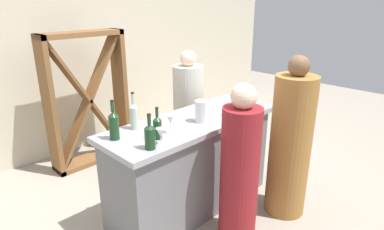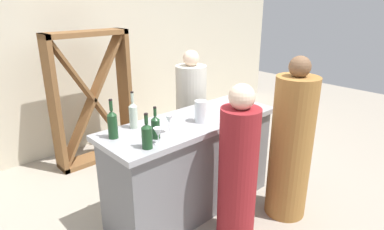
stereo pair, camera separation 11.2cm
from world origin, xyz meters
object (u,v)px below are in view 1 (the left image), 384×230
Objects in this scene: wine_bottle_second_right_olive_green at (157,127)px; wine_rack at (88,100)px; wine_glass_near_center at (231,105)px; water_pitcher at (201,111)px; wine_bottle_second_left_olive_green at (150,136)px; wine_bottle_leftmost_olive_green at (114,125)px; wine_glass_near_right at (170,120)px; wine_glass_near_left at (161,133)px; wine_bottle_center_clear_pale at (134,115)px; person_left_guest at (240,170)px; person_center_guest at (290,145)px; person_right_guest at (188,116)px.

wine_rack is at bearing 80.28° from wine_bottle_second_right_olive_green.
water_pitcher is at bearing 165.58° from wine_glass_near_center.
water_pitcher is at bearing 10.58° from wine_bottle_second_left_olive_green.
wine_bottle_leftmost_olive_green is 0.47m from wine_glass_near_right.
wine_rack is 1.77m from wine_glass_near_right.
wine_bottle_second_right_olive_green reaches higher than wine_glass_near_left.
wine_bottle_center_clear_pale is 2.08× the size of wine_glass_near_right.
wine_bottle_second_right_olive_green is at bearing 175.74° from wine_glass_near_center.
person_left_guest is (0.75, -0.73, -0.43)m from wine_bottle_leftmost_olive_green.
wine_bottle_leftmost_olive_green is 1.00× the size of wine_bottle_center_clear_pale.
person_right_guest is (-0.03, 1.37, -0.05)m from person_center_guest.
person_center_guest reaches higher than person_right_guest.
person_center_guest is 1.07× the size of person_right_guest.
wine_rack reaches higher than wine_bottle_second_right_olive_green.
person_center_guest is at bearing -63.47° from wine_glass_near_center.
wine_bottle_leftmost_olive_green is 1.22× the size of wine_bottle_second_right_olive_green.
wine_glass_near_left is at bearing 72.92° from person_left_guest.
wine_rack reaches higher than wine_glass_near_center.
wine_bottle_center_clear_pale is 0.21× the size of person_center_guest.
wine_bottle_center_clear_pale reaches higher than wine_bottle_second_right_olive_green.
wine_glass_near_left is 0.09× the size of person_right_guest.
person_left_guest is at bearing -44.20° from wine_bottle_leftmost_olive_green.
wine_glass_near_center is 0.68m from person_center_guest.
person_left_guest is at bearing 80.08° from person_center_guest.
wine_bottle_center_clear_pale is at bearing 69.97° from wine_bottle_second_left_olive_green.
wine_rack is 6.17× the size of wine_bottle_second_right_olive_green.
water_pitcher is (-0.34, 0.09, -0.01)m from wine_glass_near_center.
wine_bottle_leftmost_olive_green is 2.28× the size of wine_glass_near_center.
wine_glass_near_center is at bearing -6.32° from wine_glass_near_right.
wine_bottle_second_right_olive_green is 1.32m from person_center_guest.
wine_glass_near_center is (0.88, -0.38, -0.02)m from wine_bottle_center_clear_pale.
wine_bottle_leftmost_olive_green is 0.82m from water_pitcher.
person_left_guest is at bearing -15.99° from person_right_guest.
wine_bottle_leftmost_olive_green is 1.52m from person_right_guest.
person_left_guest reaches higher than water_pitcher.
water_pitcher is (0.54, -0.29, -0.03)m from wine_bottle_center_clear_pale.
person_right_guest is at bearing 21.48° from wine_bottle_leftmost_olive_green.
wine_bottle_leftmost_olive_green is at bearing 119.89° from wine_glass_near_left.
person_right_guest is (0.80, -0.99, -0.16)m from wine_rack.
wine_bottle_leftmost_olive_green is at bearing 164.79° from wine_glass_near_center.
person_center_guest is (0.26, -0.53, -0.34)m from wine_glass_near_center.
wine_glass_near_left is 0.09× the size of person_center_guest.
wine_bottle_leftmost_olive_green is at bearing -163.38° from wine_bottle_center_clear_pale.
wine_bottle_second_right_olive_green is 1.86× the size of wine_glass_near_center.
wine_bottle_leftmost_olive_green is 2.43× the size of wine_glass_near_left.
wine_rack is 11.47× the size of wine_glass_near_center.
wine_glass_near_center is at bearing -72.69° from wine_rack.
wine_bottle_second_left_olive_green reaches higher than wine_bottle_second_right_olive_green.
wine_bottle_leftmost_olive_green is 0.23× the size of person_left_guest.
wine_rack is 8.23× the size of water_pitcher.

